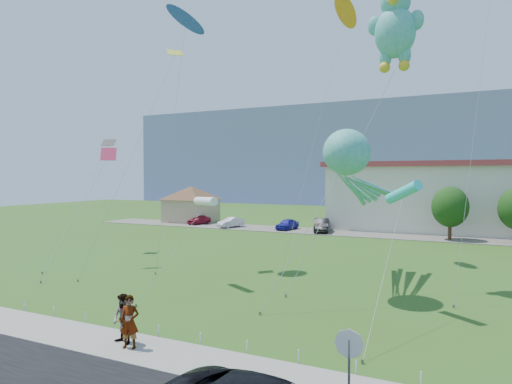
% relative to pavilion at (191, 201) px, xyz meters
% --- Properties ---
extents(ground, '(160.00, 160.00, 0.00)m').
position_rel_pavilion_xyz_m(ground, '(24.00, -38.00, -3.02)').
color(ground, '#335417').
rests_on(ground, ground).
extents(sidewalk, '(80.00, 2.50, 0.10)m').
position_rel_pavilion_xyz_m(sidewalk, '(24.00, -40.75, -2.97)').
color(sidewalk, gray).
rests_on(sidewalk, ground).
extents(parking_strip, '(70.00, 6.00, 0.06)m').
position_rel_pavilion_xyz_m(parking_strip, '(24.00, -3.00, -2.99)').
color(parking_strip, '#59544C').
rests_on(parking_strip, ground).
extents(hill_ridge, '(160.00, 50.00, 25.00)m').
position_rel_pavilion_xyz_m(hill_ridge, '(24.00, 82.00, 9.48)').
color(hill_ridge, gray).
rests_on(hill_ridge, ground).
extents(pavilion, '(9.20, 9.20, 5.00)m').
position_rel_pavilion_xyz_m(pavilion, '(0.00, 0.00, 0.00)').
color(pavilion, tan).
rests_on(pavilion, ground).
extents(stop_sign, '(0.80, 0.07, 2.50)m').
position_rel_pavilion_xyz_m(stop_sign, '(33.50, -42.21, -1.15)').
color(stop_sign, slate).
rests_on(stop_sign, ground).
extents(rope_fence, '(26.05, 0.05, 0.50)m').
position_rel_pavilion_xyz_m(rope_fence, '(24.00, -39.30, -2.77)').
color(rope_fence, white).
rests_on(rope_fence, ground).
extents(tree_near, '(3.60, 3.60, 5.47)m').
position_rel_pavilion_xyz_m(tree_near, '(34.00, -4.00, 0.36)').
color(tree_near, '#3F2B19').
rests_on(tree_near, ground).
extents(pedestrian_left, '(0.83, 0.69, 1.97)m').
position_rel_pavilion_xyz_m(pedestrian_left, '(24.93, -40.91, -1.94)').
color(pedestrian_left, gray).
rests_on(pedestrian_left, sidewalk).
extents(pedestrian_right, '(1.01, 0.84, 1.90)m').
position_rel_pavilion_xyz_m(pedestrian_right, '(24.41, -40.67, -1.97)').
color(pedestrian_right, gray).
rests_on(pedestrian_right, sidewalk).
extents(parked_car_red, '(2.02, 3.78, 1.22)m').
position_rel_pavilion_xyz_m(parked_car_red, '(2.97, -2.51, -2.35)').
color(parked_car_red, maroon).
rests_on(parked_car_red, parking_strip).
extents(parked_car_silver, '(2.47, 3.99, 1.24)m').
position_rel_pavilion_xyz_m(parked_car_silver, '(8.63, -3.85, -2.34)').
color(parked_car_silver, '#BBBAC1').
rests_on(parked_car_silver, parking_strip).
extents(parked_car_blue, '(1.97, 3.99, 1.31)m').
position_rel_pavilion_xyz_m(parked_car_blue, '(15.93, -3.10, -2.31)').
color(parked_car_blue, '#1A1B93').
rests_on(parked_car_blue, parking_strip).
extents(parked_car_black, '(2.88, 5.00, 1.56)m').
position_rel_pavilion_xyz_m(parked_car_black, '(20.32, -3.42, -2.19)').
color(parked_car_black, black).
rests_on(parked_car_black, parking_strip).
extents(octopus_kite, '(4.04, 12.42, 9.02)m').
position_rel_pavilion_xyz_m(octopus_kite, '(30.14, -28.27, 3.88)').
color(octopus_kite, teal).
rests_on(octopus_kite, ground).
extents(teddy_bear_kite, '(6.34, 6.46, 17.72)m').
position_rel_pavilion_xyz_m(teddy_bear_kite, '(31.98, -26.02, 12.28)').
color(teddy_bear_kite, teal).
rests_on(teddy_bear_kite, ground).
extents(small_kite_pink, '(1.29, 7.03, 8.55)m').
position_rel_pavilion_xyz_m(small_kite_pink, '(12.23, -29.29, 4.26)').
color(small_kite_pink, '#CD2D4F').
rests_on(small_kite_pink, ground).
extents(small_kite_cyan, '(0.62, 8.05, 6.17)m').
position_rel_pavilion_xyz_m(small_kite_cyan, '(33.29, -31.48, 2.66)').
color(small_kite_cyan, '#2ED1CF').
rests_on(small_kite_cyan, ground).
extents(small_kite_yellow, '(2.86, 7.88, 15.86)m').
position_rel_pavilion_xyz_m(small_kite_yellow, '(16.33, -27.51, 10.32)').
color(small_kite_yellow, yellow).
rests_on(small_kite_yellow, ground).
extents(small_kite_black, '(3.74, 10.06, 9.85)m').
position_rel_pavilion_xyz_m(small_kite_black, '(7.87, -24.87, 5.27)').
color(small_kite_black, black).
rests_on(small_kite_black, ground).
extents(small_kite_blue, '(1.80, 4.40, 18.45)m').
position_rel_pavilion_xyz_m(small_kite_blue, '(17.39, -26.37, 14.32)').
color(small_kite_blue, blue).
rests_on(small_kite_blue, ground).
extents(small_kite_white, '(0.93, 6.63, 5.44)m').
position_rel_pavilion_xyz_m(small_kite_white, '(21.92, -30.93, 1.94)').
color(small_kite_white, white).
rests_on(small_kite_white, ground).
extents(small_kite_orange, '(2.93, 9.02, 20.18)m').
position_rel_pavilion_xyz_m(small_kite_orange, '(26.86, -18.37, 15.95)').
color(small_kite_orange, orange).
rests_on(small_kite_orange, ground).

